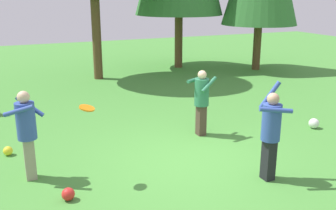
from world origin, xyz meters
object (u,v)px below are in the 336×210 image
at_px(person_thrower, 271,129).
at_px(person_catcher, 27,128).
at_px(person_bystander, 202,97).
at_px(frisbee, 87,108).
at_px(ball_white, 314,123).
at_px(ball_yellow, 8,151).
at_px(ball_red, 68,194).

distance_m(person_thrower, person_catcher, 4.35).
bearing_deg(person_bystander, frisbee, 0.00).
distance_m(person_thrower, frisbee, 3.25).
relative_size(person_thrower, person_catcher, 1.09).
distance_m(person_catcher, ball_white, 6.82).
bearing_deg(ball_yellow, person_bystander, -6.72).
bearing_deg(ball_yellow, ball_red, -70.29).
bearing_deg(ball_red, person_catcher, 114.44).
bearing_deg(ball_red, ball_yellow, 109.71).
bearing_deg(frisbee, ball_red, -134.88).
distance_m(person_catcher, ball_red, 1.47).
distance_m(person_bystander, frisbee, 3.30).
distance_m(frisbee, ball_yellow, 2.65).
xyz_separation_m(ball_red, ball_yellow, (-0.85, 2.37, -0.01)).
xyz_separation_m(person_bystander, frisbee, (-2.96, -1.37, 0.47)).
xyz_separation_m(person_thrower, person_bystander, (-0.04, 2.53, -0.05)).
bearing_deg(person_catcher, ball_red, -34.78).
height_order(person_catcher, person_bystander, person_catcher).
bearing_deg(ball_yellow, person_catcher, -74.45).
distance_m(person_thrower, ball_red, 3.66).
xyz_separation_m(person_catcher, ball_red, (0.49, -1.08, -0.87)).
distance_m(frisbee, ball_white, 5.96).
xyz_separation_m(person_bystander, ball_red, (-3.45, -1.86, -0.82)).
bearing_deg(person_thrower, ball_red, 10.29).
relative_size(person_thrower, frisbee, 4.80).
bearing_deg(person_thrower, ball_yellow, -13.85).
xyz_separation_m(ball_white, ball_yellow, (-7.12, 1.22, -0.03)).
distance_m(person_bystander, ball_white, 3.02).
xyz_separation_m(person_thrower, ball_red, (-3.49, 0.67, -0.87)).
height_order(person_thrower, person_catcher, person_thrower).
height_order(person_bystander, ball_white, person_bystander).
height_order(frisbee, ball_red, frisbee).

